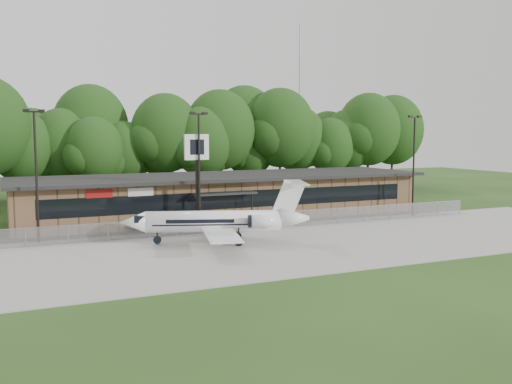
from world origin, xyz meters
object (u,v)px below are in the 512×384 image
terminal (223,195)px  suv (147,220)px  business_jet (221,222)px  pole_sign (197,157)px

terminal → suv: size_ratio=6.74×
terminal → business_jet: (-5.40, -13.56, -0.43)m
business_jet → pole_sign: pole_sign is taller
suv → pole_sign: (3.68, -2.88, 5.55)m
suv → pole_sign: bearing=-107.7°
business_jet → pole_sign: bearing=107.0°
terminal → pole_sign: 9.74m
terminal → business_jet: size_ratio=2.87×
suv → terminal: bearing=-43.7°
suv → pole_sign: size_ratio=0.73×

